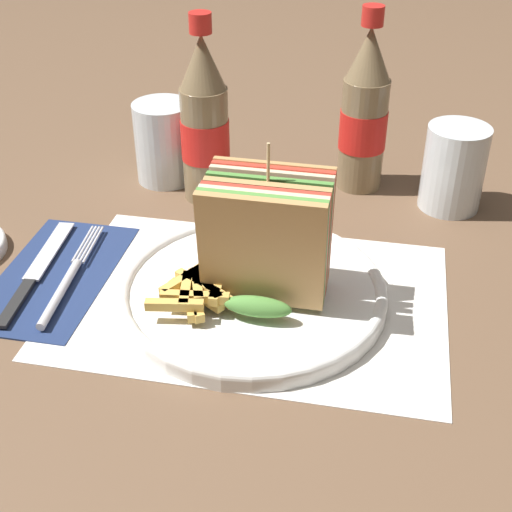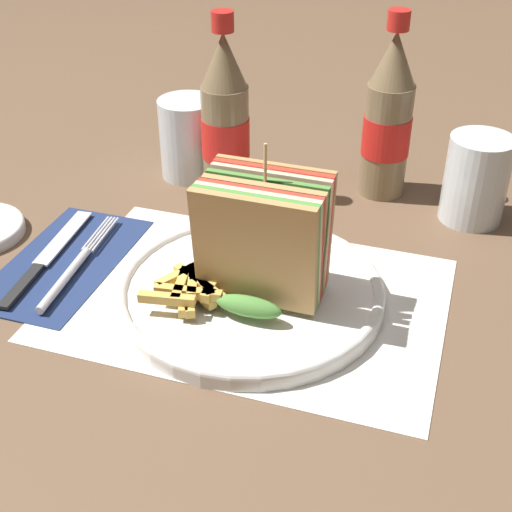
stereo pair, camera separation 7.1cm
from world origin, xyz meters
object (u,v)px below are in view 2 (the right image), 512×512
(coke_bottle_far, at_px, (388,120))
(fork, at_px, (72,269))
(coke_bottle_near, at_px, (225,121))
(knife, at_px, (47,257))
(glass_far, at_px, (188,143))
(glass_near, at_px, (476,179))
(club_sandwich, at_px, (268,241))
(plate_main, at_px, (250,291))

(coke_bottle_far, bearing_deg, fork, -133.87)
(coke_bottle_near, bearing_deg, knife, -122.78)
(fork, bearing_deg, glass_far, 79.16)
(coke_bottle_near, height_order, coke_bottle_far, same)
(knife, bearing_deg, glass_near, 24.24)
(coke_bottle_far, height_order, glass_near, coke_bottle_far)
(coke_bottle_far, bearing_deg, knife, -139.37)
(club_sandwich, xyz_separation_m, fork, (-0.21, -0.01, -0.07))
(knife, bearing_deg, club_sandwich, -4.90)
(plate_main, height_order, coke_bottle_far, coke_bottle_far)
(fork, bearing_deg, plate_main, 0.74)
(coke_bottle_near, xyz_separation_m, glass_near, (0.30, 0.03, -0.05))
(fork, xyz_separation_m, knife, (-0.04, 0.02, -0.00))
(glass_far, bearing_deg, coke_bottle_near, -28.23)
(glass_far, bearing_deg, plate_main, -55.55)
(knife, height_order, coke_bottle_near, coke_bottle_near)
(plate_main, height_order, knife, plate_main)
(club_sandwich, bearing_deg, glass_near, 53.18)
(plate_main, relative_size, fork, 1.47)
(fork, bearing_deg, coke_bottle_far, 41.35)
(glass_far, bearing_deg, fork, -96.07)
(knife, xyz_separation_m, coke_bottle_near, (0.13, 0.21, 0.09))
(fork, distance_m, coke_bottle_far, 0.41)
(fork, relative_size, knife, 0.95)
(plate_main, height_order, glass_near, glass_near)
(plate_main, xyz_separation_m, glass_far, (-0.16, 0.24, 0.03))
(knife, bearing_deg, fork, -25.29)
(coke_bottle_far, bearing_deg, plate_main, -107.67)
(glass_near, bearing_deg, coke_bottle_near, -173.86)
(coke_bottle_near, bearing_deg, club_sandwich, -60.32)
(plate_main, xyz_separation_m, knife, (-0.23, -0.00, -0.00))
(plate_main, distance_m, club_sandwich, 0.07)
(knife, bearing_deg, glass_far, 69.45)
(plate_main, distance_m, fork, 0.19)
(club_sandwich, relative_size, coke_bottle_near, 0.68)
(plate_main, bearing_deg, glass_near, 49.88)
(plate_main, bearing_deg, coke_bottle_near, 115.87)
(plate_main, xyz_separation_m, fork, (-0.19, -0.02, -0.00))
(coke_bottle_near, bearing_deg, fork, -112.55)
(coke_bottle_far, xyz_separation_m, glass_far, (-0.25, -0.03, -0.05))
(coke_bottle_near, bearing_deg, glass_near, 6.14)
(plate_main, height_order, coke_bottle_near, coke_bottle_near)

